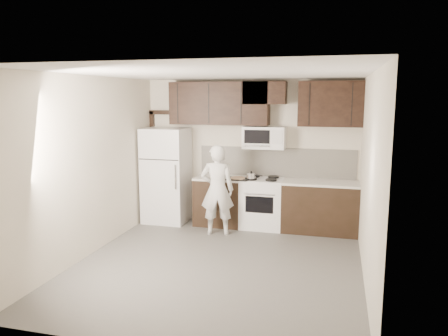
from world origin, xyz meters
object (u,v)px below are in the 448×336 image
at_px(stove, 262,203).
at_px(person, 217,190).
at_px(refrigerator, 166,175).
at_px(microwave, 264,138).

distance_m(stove, person, 0.97).
relative_size(refrigerator, person, 1.14).
relative_size(stove, microwave, 1.24).
xyz_separation_m(stove, refrigerator, (-1.85, -0.05, 0.44)).
bearing_deg(microwave, refrigerator, -174.85).
height_order(microwave, refrigerator, microwave).
height_order(refrigerator, person, refrigerator).
xyz_separation_m(microwave, person, (-0.69, -0.71, -0.86)).
xyz_separation_m(refrigerator, person, (1.16, -0.54, -0.11)).
xyz_separation_m(stove, person, (-0.69, -0.59, 0.33)).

